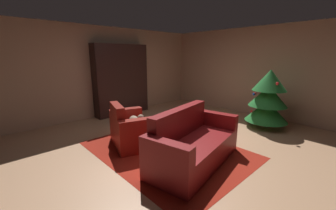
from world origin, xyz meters
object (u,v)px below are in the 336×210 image
bookshelf_unit (125,81)px  decorated_tree (268,98)px  couch_red (193,145)px  book_stack_on_table (177,129)px  armchair_red (130,130)px  coffee_table (177,134)px  bottle_on_table (178,123)px

bookshelf_unit → decorated_tree: 3.93m
couch_red → book_stack_on_table: couch_red is taller
bookshelf_unit → armchair_red: (2.09, -1.19, -0.70)m
bookshelf_unit → couch_red: size_ratio=1.06×
couch_red → decorated_tree: bearing=87.9°
bookshelf_unit → couch_red: bookshelf_unit is taller
decorated_tree → coffee_table: bearing=-101.4°
book_stack_on_table → decorated_tree: (0.55, 2.56, 0.30)m
bookshelf_unit → armchair_red: bearing=-29.7°
armchair_red → couch_red: bearing=15.9°
coffee_table → bottle_on_table: bearing=127.1°
decorated_tree → book_stack_on_table: bearing=-102.0°
armchair_red → decorated_tree: decorated_tree is taller
coffee_table → armchair_red: bearing=-153.8°
bottle_on_table → decorated_tree: bearing=75.4°
armchair_red → decorated_tree: size_ratio=0.82×
book_stack_on_table → couch_red: bearing=-8.9°
couch_red → book_stack_on_table: bearing=171.1°
book_stack_on_table → bookshelf_unit: bearing=165.7°
bookshelf_unit → decorated_tree: bookshelf_unit is taller
bookshelf_unit → book_stack_on_table: bookshelf_unit is taller
coffee_table → book_stack_on_table: size_ratio=3.29×
couch_red → book_stack_on_table: (-0.45, 0.07, 0.13)m
coffee_table → book_stack_on_table: book_stack_on_table is taller
armchair_red → coffee_table: (0.87, 0.43, 0.06)m
armchair_red → bottle_on_table: 0.98m
armchair_red → coffee_table: 0.98m
bottle_on_table → bookshelf_unit: bearing=167.8°
armchair_red → bottle_on_table: armchair_red is taller
couch_red → bookshelf_unit: bearing=166.4°
armchair_red → coffee_table: armchair_red is taller
armchair_red → decorated_tree: (1.39, 3.00, 0.43)m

